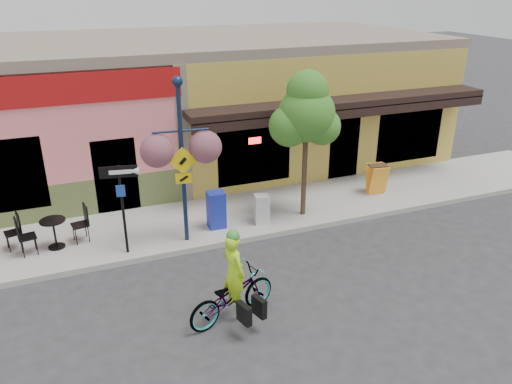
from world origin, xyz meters
TOP-DOWN VIEW (x-y plane):
  - ground at (0.00, 0.00)m, footprint 90.00×90.00m
  - sidewalk at (0.00, 2.00)m, footprint 24.00×3.00m
  - curb at (0.00, 0.55)m, footprint 24.00×0.12m
  - building at (0.00, 7.50)m, footprint 18.20×8.20m
  - bicycle at (-1.51, -2.33)m, footprint 2.11×1.24m
  - cyclist_rider at (-1.46, -2.33)m, footprint 0.54×0.68m
  - lamp_post at (-1.62, 0.97)m, footprint 1.39×0.67m
  - one_way_sign at (-3.14, 0.87)m, footprint 0.89×0.34m
  - cafe_set_right at (-4.76, 1.76)m, footprint 1.77×1.09m
  - newspaper_box_blue at (-0.68, 1.38)m, footprint 0.47×0.42m
  - newspaper_box_grey at (0.54, 1.16)m, footprint 0.45×0.42m
  - street_tree at (1.85, 1.27)m, footprint 1.72×1.72m
  - sandwich_board at (4.63, 1.63)m, footprint 0.62×0.49m

SIDE VIEW (x-z plane):
  - ground at x=0.00m, z-range 0.00..0.00m
  - sidewalk at x=0.00m, z-range 0.00..0.15m
  - curb at x=0.00m, z-range 0.00..0.15m
  - bicycle at x=-1.51m, z-range 0.00..1.05m
  - newspaper_box_grey at x=0.54m, z-range 0.15..0.97m
  - sandwich_board at x=4.63m, z-range 0.15..1.09m
  - cafe_set_right at x=-4.76m, z-range 0.15..1.14m
  - newspaper_box_blue at x=-0.68m, z-range 0.15..1.17m
  - cyclist_rider at x=-1.46m, z-range 0.00..1.63m
  - one_way_sign at x=-3.14m, z-range 0.15..2.42m
  - street_tree at x=1.85m, z-range 0.15..4.28m
  - lamp_post at x=-1.62m, z-range 0.15..4.34m
  - building at x=0.00m, z-range 0.00..4.50m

